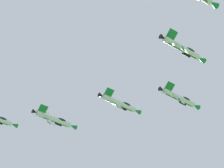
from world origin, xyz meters
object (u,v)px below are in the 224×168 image
(fighter_jet_lead, at_px, (179,98))
(fighter_jet_left_wing, at_px, (120,104))
(fighter_jet_right_wing, at_px, (183,49))
(fighter_jet_left_outer, at_px, (54,119))

(fighter_jet_lead, bearing_deg, fighter_jet_left_wing, -141.59)
(fighter_jet_lead, height_order, fighter_jet_left_wing, fighter_jet_left_wing)
(fighter_jet_lead, relative_size, fighter_jet_right_wing, 1.00)
(fighter_jet_left_wing, distance_m, fighter_jet_left_outer, 21.40)
(fighter_jet_lead, distance_m, fighter_jet_right_wing, 19.34)
(fighter_jet_right_wing, bearing_deg, fighter_jet_lead, 139.89)
(fighter_jet_left_outer, bearing_deg, fighter_jet_right_wing, 15.27)
(fighter_jet_left_wing, distance_m, fighter_jet_right_wing, 29.14)
(fighter_jet_lead, distance_m, fighter_jet_left_wing, 18.46)
(fighter_jet_lead, relative_size, fighter_jet_left_wing, 1.00)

